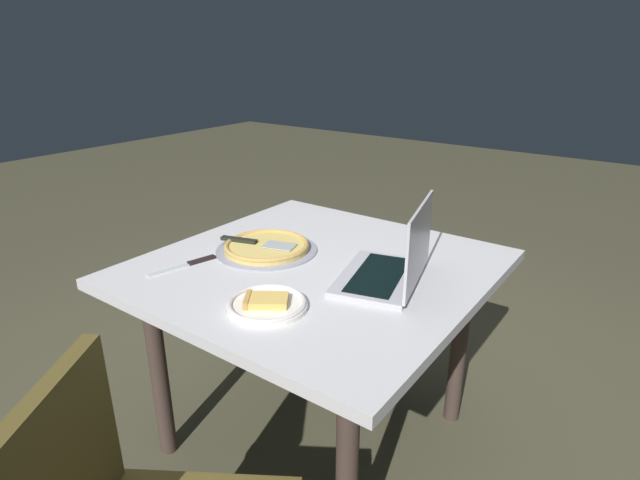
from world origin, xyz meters
TOP-DOWN VIEW (x-y plane):
  - ground_plane at (0.00, 0.00)m, footprint 12.00×12.00m
  - dining_table at (0.00, 0.00)m, footprint 1.07×1.07m
  - laptop at (0.03, -0.27)m, footprint 0.39×0.31m
  - pizza_plate at (-0.32, -0.07)m, footprint 0.22×0.22m
  - pizza_tray at (-0.01, 0.21)m, footprint 0.36×0.36m
  - table_knife at (-0.25, 0.33)m, footprint 0.24×0.07m

SIDE VIEW (x-z plane):
  - ground_plane at x=0.00m, z-range 0.00..0.00m
  - dining_table at x=0.00m, z-range 0.27..0.97m
  - table_knife at x=-0.25m, z-range 0.70..0.71m
  - pizza_plate at x=-0.32m, z-range 0.70..0.74m
  - pizza_tray at x=-0.01m, z-range 0.70..0.74m
  - laptop at x=0.03m, z-range 0.63..0.89m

